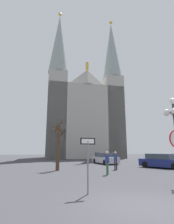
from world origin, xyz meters
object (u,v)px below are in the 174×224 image
parked_car_near_navy (162,161)px  pedestrian_standing (116,159)px  bare_tree (58,144)px  pedestrian_walking (107,160)px  one_way_arrow_sign (88,157)px  parked_car_far_silver (105,158)px  cathedral (84,110)px

parked_car_near_navy → pedestrian_standing: 5.34m
bare_tree → pedestrian_walking: (3.78, -3.41, -1.30)m
one_way_arrow_sign → pedestrian_standing: one_way_arrow_sign is taller
parked_car_near_navy → parked_car_far_silver: parked_car_far_silver is taller
cathedral → parked_car_far_silver: 18.65m
cathedral → bare_tree: bearing=-104.2°
one_way_arrow_sign → parked_car_far_silver: 16.56m
cathedral → parked_car_far_silver: size_ratio=6.93×
pedestrian_standing → parked_car_far_silver: bearing=83.3°
cathedral → parked_car_near_navy: cathedral is taller
cathedral → bare_tree: cathedral is taller
parked_car_near_navy → parked_car_far_silver: (-4.40, 6.23, 0.01)m
cathedral → pedestrian_walking: bearing=-94.2°
one_way_arrow_sign → pedestrian_standing: size_ratio=1.44×
bare_tree → parked_car_near_navy: bare_tree is taller
bare_tree → parked_car_far_silver: bare_tree is taller
cathedral → pedestrian_standing: (-0.28, -22.92, -9.63)m
cathedral → pedestrian_standing: size_ratio=19.88×
bare_tree → pedestrian_standing: size_ratio=2.84×
parked_car_far_silver → pedestrian_walking: size_ratio=2.77×
one_way_arrow_sign → pedestrian_walking: one_way_arrow_sign is taller
pedestrian_standing → bare_tree: bearing=175.0°
parked_car_far_silver → one_way_arrow_sign: bearing=-107.3°
one_way_arrow_sign → pedestrian_walking: bearing=66.6°
bare_tree → parked_car_near_navy: bearing=2.5°
pedestrian_standing → one_way_arrow_sign: bearing=-115.3°
bare_tree → parked_car_near_navy: (10.65, 0.46, -1.68)m
pedestrian_walking → parked_car_near_navy: bearing=29.4°
one_way_arrow_sign → parked_car_far_silver: (4.93, 15.79, -0.90)m
one_way_arrow_sign → cathedral: bearing=82.1°
cathedral → parked_car_near_navy: size_ratio=7.28×
one_way_arrow_sign → parked_car_near_navy: one_way_arrow_sign is taller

